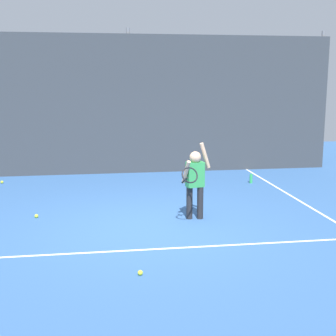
{
  "coord_description": "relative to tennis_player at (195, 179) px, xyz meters",
  "views": [
    {
      "loc": [
        -0.83,
        -7.45,
        2.42
      ],
      "look_at": [
        0.42,
        0.79,
        0.85
      ],
      "focal_mm": 50.03,
      "sensor_mm": 36.0,
      "label": 1
    }
  ],
  "objects": [
    {
      "name": "court_line_baseline",
      "position": [
        -0.83,
        -1.4,
        -0.72
      ],
      "size": [
        9.0,
        0.05,
        0.0
      ],
      "primitive_type": "cube",
      "color": "white",
      "rests_on": "ground"
    },
    {
      "name": "tennis_ball_2",
      "position": [
        -1.17,
        -2.28,
        -0.69
      ],
      "size": [
        0.07,
        0.07,
        0.07
      ],
      "primitive_type": "sphere",
      "color": "#CCE033",
      "rests_on": "ground"
    },
    {
      "name": "court_line_sideline",
      "position": [
        2.37,
        0.64,
        -0.72
      ],
      "size": [
        0.05,
        9.0,
        0.0
      ],
      "primitive_type": "cube",
      "color": "white",
      "rests_on": "ground"
    },
    {
      "name": "fence_post_2",
      "position": [
        4.44,
        4.45,
        1.13
      ],
      "size": [
        0.09,
        0.09,
        3.72
      ],
      "primitive_type": "cylinder",
      "color": "slate",
      "rests_on": "ground"
    },
    {
      "name": "tennis_ball_1",
      "position": [
        -2.78,
        0.49,
        -0.69
      ],
      "size": [
        0.07,
        0.07,
        0.07
      ],
      "primitive_type": "sphere",
      "color": "#CCE033",
      "rests_on": "ground"
    },
    {
      "name": "fence_post_1",
      "position": [
        -0.83,
        4.45,
        1.13
      ],
      "size": [
        0.09,
        0.09,
        3.72
      ],
      "primitive_type": "cylinder",
      "color": "slate",
      "rests_on": "ground"
    },
    {
      "name": "water_bottle",
      "position": [
        1.94,
        2.68,
        -0.62
      ],
      "size": [
        0.07,
        0.07,
        0.22
      ],
      "primitive_type": "cylinder",
      "color": "green",
      "rests_on": "ground"
    },
    {
      "name": "back_fence_windscreen",
      "position": [
        -0.83,
        4.39,
        1.06
      ],
      "size": [
        10.83,
        0.08,
        3.57
      ],
      "primitive_type": "cube",
      "color": "#383D42",
      "rests_on": "ground"
    },
    {
      "name": "ground_plane",
      "position": [
        -0.83,
        -0.36,
        -0.73
      ],
      "size": [
        20.0,
        20.0,
        0.0
      ],
      "primitive_type": "plane",
      "color": "#335B93"
    },
    {
      "name": "tennis_player",
      "position": [
        0.0,
        0.0,
        0.0
      ],
      "size": [
        0.63,
        0.67,
        1.35
      ],
      "rotation": [
        0.0,
        0.0,
        0.2
      ],
      "color": "#232326",
      "rests_on": "ground"
    },
    {
      "name": "tennis_ball_3",
      "position": [
        -3.94,
        3.53,
        -0.69
      ],
      "size": [
        0.07,
        0.07,
        0.07
      ],
      "primitive_type": "sphere",
      "color": "#CCE033",
      "rests_on": "ground"
    }
  ]
}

